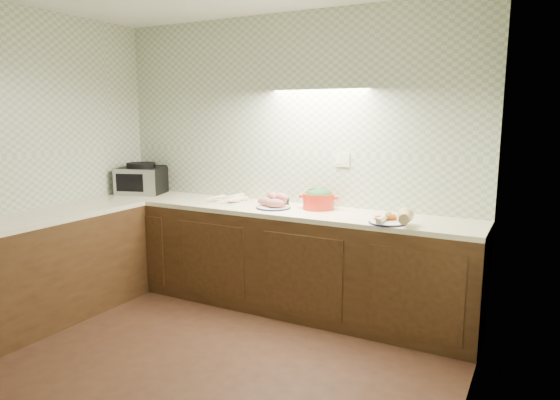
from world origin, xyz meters
The scene contains 8 objects.
room centered at (0.00, 0.00, 1.63)m, with size 3.60×3.60×2.60m.
counter centered at (-0.68, 0.68, 0.45)m, with size 3.60×3.60×0.90m.
toaster_oven centered at (-1.56, 1.54, 1.05)m, with size 0.53×0.47×0.32m.
parsnip_pile centered at (-0.55, 1.54, 0.93)m, with size 0.28×0.38×0.07m.
sweet_potato_plate centered at (0.04, 1.47, 0.95)m, with size 0.31×0.30×0.14m.
onion_bowl centered at (0.02, 1.62, 0.95)m, with size 0.16×0.16×0.13m.
dutch_oven centered at (0.40, 1.62, 0.99)m, with size 0.34×0.32×0.19m.
veg_plate centered at (1.16, 1.34, 0.95)m, with size 0.33×0.29×0.13m.
Camera 1 is at (2.12, -2.28, 1.71)m, focal length 32.00 mm.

